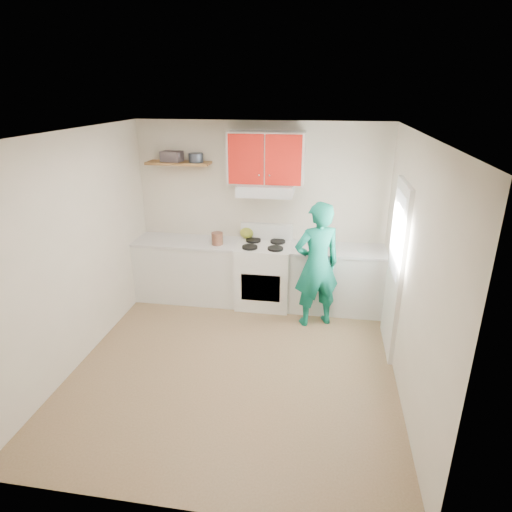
% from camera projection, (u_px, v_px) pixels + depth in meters
% --- Properties ---
extents(floor, '(3.80, 3.80, 0.00)m').
position_uv_depth(floor, '(236.00, 364.00, 5.04)').
color(floor, brown).
rests_on(floor, ground).
extents(ceiling, '(3.60, 3.80, 0.04)m').
position_uv_depth(ceiling, '(231.00, 133.00, 4.10)').
color(ceiling, white).
rests_on(ceiling, floor).
extents(back_wall, '(3.60, 0.04, 2.60)m').
position_uv_depth(back_wall, '(261.00, 213.00, 6.32)').
color(back_wall, beige).
rests_on(back_wall, floor).
extents(front_wall, '(3.60, 0.04, 2.60)m').
position_uv_depth(front_wall, '(173.00, 367.00, 2.82)').
color(front_wall, beige).
rests_on(front_wall, floor).
extents(left_wall, '(0.04, 3.80, 2.60)m').
position_uv_depth(left_wall, '(76.00, 251.00, 4.84)').
color(left_wall, beige).
rests_on(left_wall, floor).
extents(right_wall, '(0.04, 3.80, 2.60)m').
position_uv_depth(right_wall, '(411.00, 271.00, 4.30)').
color(right_wall, beige).
rests_on(right_wall, floor).
extents(door, '(0.05, 0.85, 2.05)m').
position_uv_depth(door, '(395.00, 269.00, 5.05)').
color(door, white).
rests_on(door, floor).
extents(door_glass, '(0.01, 0.55, 0.95)m').
position_uv_depth(door_glass, '(397.00, 235.00, 4.90)').
color(door_glass, white).
rests_on(door_glass, door).
extents(counter_left, '(1.52, 0.60, 0.90)m').
position_uv_depth(counter_left, '(189.00, 270.00, 6.51)').
color(counter_left, silver).
rests_on(counter_left, floor).
extents(counter_right, '(1.32, 0.60, 0.90)m').
position_uv_depth(counter_right, '(336.00, 280.00, 6.18)').
color(counter_right, silver).
rests_on(counter_right, floor).
extents(stove, '(0.76, 0.65, 0.92)m').
position_uv_depth(stove, '(264.00, 275.00, 6.31)').
color(stove, white).
rests_on(stove, floor).
extents(range_hood, '(0.76, 0.44, 0.15)m').
position_uv_depth(range_hood, '(265.00, 190.00, 5.96)').
color(range_hood, silver).
rests_on(range_hood, back_wall).
extents(upper_cabinets, '(1.02, 0.33, 0.70)m').
position_uv_depth(upper_cabinets, '(266.00, 158.00, 5.86)').
color(upper_cabinets, '#AF170F').
rests_on(upper_cabinets, back_wall).
extents(shelf, '(0.90, 0.30, 0.04)m').
position_uv_depth(shelf, '(179.00, 163.00, 6.10)').
color(shelf, brown).
rests_on(shelf, back_wall).
extents(books, '(0.30, 0.24, 0.14)m').
position_uv_depth(books, '(172.00, 156.00, 6.08)').
color(books, '#484045').
rests_on(books, shelf).
extents(tin, '(0.20, 0.20, 0.12)m').
position_uv_depth(tin, '(196.00, 158.00, 6.02)').
color(tin, '#333D4C').
rests_on(tin, shelf).
extents(kettle, '(0.23, 0.23, 0.18)m').
position_uv_depth(kettle, '(247.00, 233.00, 6.40)').
color(kettle, olive).
rests_on(kettle, stove).
extents(crock, '(0.18, 0.18, 0.20)m').
position_uv_depth(crock, '(217.00, 239.00, 6.15)').
color(crock, brown).
rests_on(crock, counter_left).
extents(cutting_board, '(0.34, 0.26, 0.02)m').
position_uv_depth(cutting_board, '(327.00, 249.00, 6.02)').
color(cutting_board, olive).
rests_on(cutting_board, counter_right).
extents(silicone_mat, '(0.31, 0.28, 0.01)m').
position_uv_depth(silicone_mat, '(360.00, 251.00, 5.98)').
color(silicone_mat, red).
rests_on(silicone_mat, counter_right).
extents(person, '(0.73, 0.62, 1.70)m').
position_uv_depth(person, '(317.00, 265.00, 5.63)').
color(person, '#0C705A').
rests_on(person, floor).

